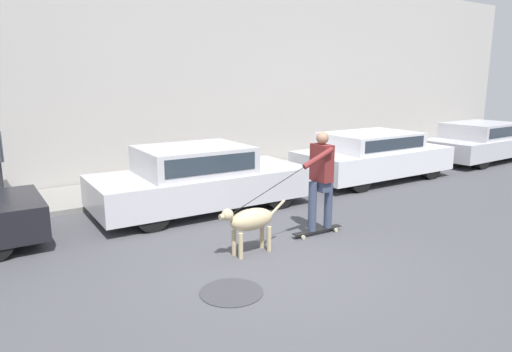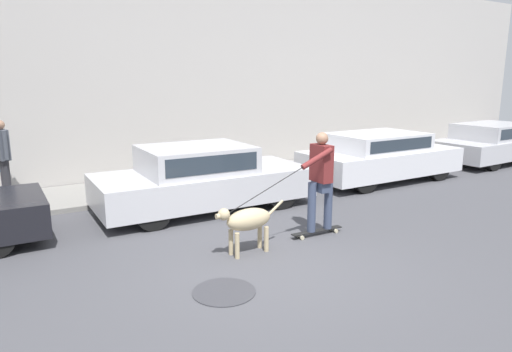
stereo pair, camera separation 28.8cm
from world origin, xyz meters
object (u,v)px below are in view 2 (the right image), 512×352
(parked_car_3, at_px, (494,143))
(pedestrian_with_bag, at_px, (3,156))
(fire_hydrant, at_px, (423,152))
(dog, at_px, (247,221))
(skateboarder, at_px, (320,177))
(parked_car_2, at_px, (380,157))
(parked_car_1, at_px, (202,179))

(parked_car_3, relative_size, pedestrian_with_bag, 2.66)
(parked_car_3, distance_m, fire_hydrant, 2.46)
(dog, xyz_separation_m, fire_hydrant, (8.19, 3.41, -0.11))
(pedestrian_with_bag, bearing_deg, skateboarder, -62.72)
(parked_car_2, bearing_deg, parked_car_1, -179.39)
(parked_car_1, bearing_deg, dog, -98.36)
(parked_car_1, bearing_deg, pedestrian_with_bag, 145.89)
(parked_car_3, height_order, pedestrian_with_bag, pedestrian_with_bag)
(dog, distance_m, pedestrian_with_bag, 5.80)
(skateboarder, height_order, fire_hydrant, skateboarder)
(fire_hydrant, bearing_deg, parked_car_3, -20.17)
(parked_car_1, xyz_separation_m, fire_hydrant, (7.74, 0.84, -0.21))
(parked_car_1, distance_m, parked_car_3, 10.04)
(parked_car_3, bearing_deg, fire_hydrant, 158.31)
(parked_car_2, xyz_separation_m, parked_car_3, (5.04, -0.00, -0.02))
(skateboarder, bearing_deg, fire_hydrant, -151.39)
(dog, height_order, fire_hydrant, fire_hydrant)
(parked_car_2, distance_m, pedestrian_with_bag, 8.72)
(parked_car_2, relative_size, skateboarder, 1.82)
(fire_hydrant, bearing_deg, dog, -157.41)
(parked_car_2, distance_m, dog, 6.03)
(parked_car_1, xyz_separation_m, parked_car_2, (5.00, -0.00, 0.00))
(dog, relative_size, fire_hydrant, 1.53)
(pedestrian_with_bag, bearing_deg, parked_car_3, -24.70)
(parked_car_1, relative_size, parked_car_3, 0.97)
(parked_car_3, distance_m, pedestrian_with_bag, 13.63)
(dog, xyz_separation_m, skateboarder, (1.45, 0.09, 0.48))
(dog, height_order, pedestrian_with_bag, pedestrian_with_bag)
(parked_car_2, relative_size, fire_hydrant, 5.39)
(parked_car_2, bearing_deg, parked_car_3, 0.60)
(skateboarder, bearing_deg, parked_car_3, -162.31)
(dog, bearing_deg, parked_car_3, -168.23)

